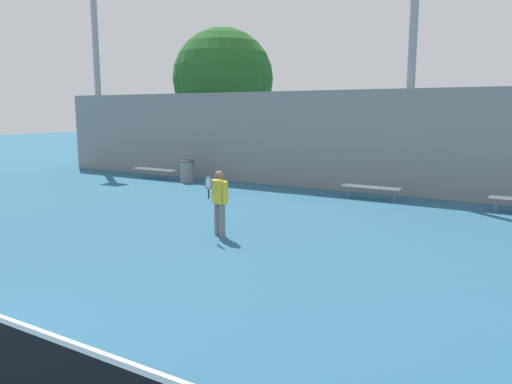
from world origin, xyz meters
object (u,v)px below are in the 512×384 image
object	(u,v)px
tennis_player	(219,199)
trash_bin	(187,171)
tree_green_broad	(223,79)
bench_courtside_near	(156,170)
light_pole_far_right	(96,61)
bench_adjacent_court	(371,187)
light_pole_center_back	(414,24)

from	to	relation	value
tennis_player	trash_bin	size ratio (longest dim) A/B	1.74
tree_green_broad	bench_courtside_near	bearing A→B (deg)	-94.90
light_pole_far_right	tree_green_broad	xyz separation A→B (m)	(5.93, 2.43, -0.94)
tennis_player	bench_courtside_near	size ratio (longest dim) A/B	0.70
bench_adjacent_court	trash_bin	distance (m)	7.62
light_pole_far_right	tennis_player	bearing A→B (deg)	-32.05
trash_bin	bench_courtside_near	bearing A→B (deg)	-179.13
tennis_player	bench_adjacent_court	xyz separation A→B (m)	(1.44, 6.40, -0.46)
trash_bin	tree_green_broad	world-z (taller)	tree_green_broad
trash_bin	tree_green_broad	size ratio (longest dim) A/B	0.13
tennis_player	bench_adjacent_court	world-z (taller)	tennis_player
trash_bin	tree_green_broad	xyz separation A→B (m)	(-1.30, 4.41, 3.89)
trash_bin	light_pole_center_back	bearing A→B (deg)	10.09
bench_courtside_near	light_pole_center_back	world-z (taller)	light_pole_center_back
bench_adjacent_court	light_pole_far_right	bearing A→B (deg)	172.31
bench_courtside_near	trash_bin	distance (m)	1.68
light_pole_center_back	bench_adjacent_court	bearing A→B (deg)	-115.22
bench_adjacent_court	tennis_player	bearing A→B (deg)	-102.65
bench_adjacent_court	tree_green_broad	xyz separation A→B (m)	(-8.93, 4.44, 3.93)
light_pole_center_back	tree_green_broad	xyz separation A→B (m)	(-9.64, 2.93, -1.30)
bench_courtside_near	bench_adjacent_court	xyz separation A→B (m)	(9.31, -0.00, -0.00)
light_pole_center_back	tree_green_broad	world-z (taller)	light_pole_center_back
trash_bin	tennis_player	bearing A→B (deg)	-46.06
bench_courtside_near	light_pole_center_back	size ratio (longest dim) A/B	0.22
tree_green_broad	bench_adjacent_court	bearing A→B (deg)	-26.43
bench_adjacent_court	light_pole_center_back	distance (m)	5.49
tennis_player	bench_adjacent_court	bearing A→B (deg)	101.32
tennis_player	light_pole_center_back	world-z (taller)	light_pole_center_back
tree_green_broad	light_pole_far_right	bearing A→B (deg)	-157.71
bench_courtside_near	trash_bin	world-z (taller)	trash_bin
tree_green_broad	light_pole_center_back	bearing A→B (deg)	-16.90
light_pole_center_back	light_pole_far_right	bearing A→B (deg)	178.17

